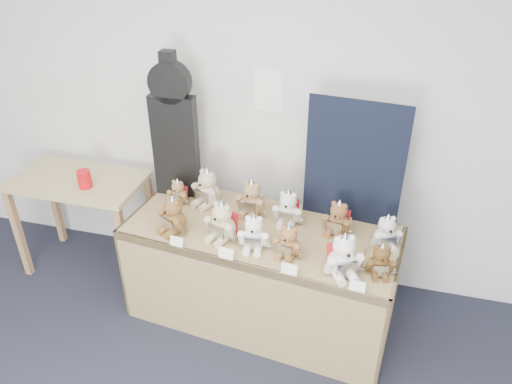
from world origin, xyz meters
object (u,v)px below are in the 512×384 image
(teddy_front_far_left, at_px, (173,216))
(teddy_front_left, at_px, (222,222))
(teddy_back_centre_right, at_px, (288,209))
(teddy_front_far_right, at_px, (343,257))
(display_table, at_px, (257,255))
(red_cup, at_px, (85,179))
(teddy_back_centre_left, at_px, (251,199))
(teddy_front_end, at_px, (381,261))
(guitar_case, at_px, (174,129))
(teddy_front_right, at_px, (288,242))
(teddy_back_right, at_px, (338,219))
(teddy_back_far_left, at_px, (178,193))
(side_table, at_px, (80,193))
(teddy_back_end, at_px, (386,233))
(teddy_front_centre, at_px, (254,234))
(teddy_back_left, at_px, (207,189))

(teddy_front_far_left, height_order, teddy_front_left, teddy_front_left)
(teddy_back_centre_right, bearing_deg, teddy_front_far_right, -44.38)
(display_table, distance_m, teddy_front_far_right, 0.68)
(red_cup, bearing_deg, display_table, -7.24)
(teddy_back_centre_left, bearing_deg, teddy_front_end, -15.90)
(guitar_case, distance_m, teddy_front_left, 0.78)
(guitar_case, relative_size, teddy_front_right, 4.35)
(teddy_front_right, xyz_separation_m, teddy_back_right, (0.26, 0.32, 0.01))
(display_table, relative_size, guitar_case, 1.79)
(teddy_front_end, xyz_separation_m, teddy_back_far_left, (-1.44, 0.42, -0.01))
(side_table, height_order, teddy_back_end, teddy_back_end)
(teddy_front_left, height_order, teddy_back_right, teddy_front_left)
(teddy_front_left, distance_m, teddy_back_end, 1.04)
(teddy_back_centre_left, relative_size, teddy_back_right, 1.10)
(teddy_front_far_right, bearing_deg, teddy_back_centre_left, 118.08)
(teddy_front_centre, bearing_deg, side_table, 158.79)
(teddy_front_far_left, relative_size, teddy_front_centre, 1.07)
(display_table, height_order, teddy_back_centre_left, teddy_back_centre_left)
(red_cup, height_order, teddy_back_end, teddy_back_end)
(teddy_front_left, bearing_deg, teddy_front_end, 13.11)
(teddy_back_far_left, bearing_deg, teddy_back_centre_right, 3.21)
(teddy_front_far_right, height_order, teddy_back_end, teddy_front_far_right)
(red_cup, distance_m, teddy_front_far_right, 1.97)
(teddy_front_far_left, xyz_separation_m, teddy_front_end, (1.34, -0.10, -0.02))
(teddy_back_far_left, bearing_deg, teddy_back_end, 0.66)
(teddy_back_end, bearing_deg, guitar_case, 143.79)
(display_table, bearing_deg, teddy_front_end, -6.50)
(teddy_back_far_left, bearing_deg, display_table, -14.12)
(guitar_case, bearing_deg, teddy_back_end, -12.71)
(guitar_case, xyz_separation_m, teddy_back_far_left, (0.05, -0.14, -0.44))
(teddy_front_left, bearing_deg, teddy_front_right, 10.18)
(side_table, distance_m, teddy_front_right, 1.77)
(side_table, bearing_deg, teddy_back_left, 1.70)
(teddy_front_far_left, bearing_deg, teddy_back_end, 34.38)
(teddy_front_end, height_order, teddy_back_left, teddy_back_left)
(teddy_front_centre, distance_m, teddy_back_end, 0.83)
(teddy_back_left, height_order, teddy_back_right, teddy_back_left)
(teddy_back_centre_right, height_order, teddy_back_right, teddy_back_centre_right)
(teddy_back_right, relative_size, teddy_back_far_left, 1.27)
(teddy_front_left, relative_size, teddy_back_right, 1.14)
(teddy_front_right, height_order, teddy_front_far_right, teddy_front_far_right)
(guitar_case, distance_m, teddy_back_left, 0.48)
(display_table, bearing_deg, red_cup, 179.10)
(teddy_back_left, bearing_deg, side_table, -155.03)
(teddy_front_far_right, bearing_deg, teddy_front_left, 141.90)
(teddy_front_centre, relative_size, teddy_back_centre_right, 0.97)
(teddy_front_end, distance_m, teddy_back_left, 1.32)
(teddy_back_left, bearing_deg, teddy_back_right, 16.24)
(teddy_front_far_right, bearing_deg, teddy_front_end, -12.19)
(teddy_front_end, relative_size, teddy_back_centre_right, 0.84)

